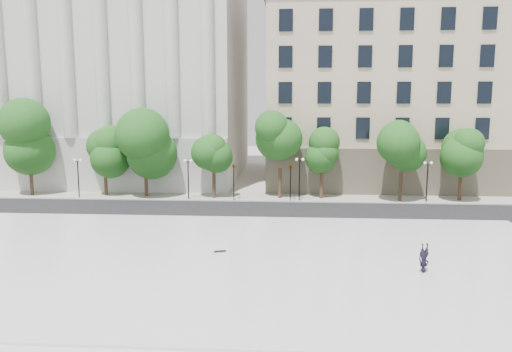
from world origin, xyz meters
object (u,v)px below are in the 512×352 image
object	(u,v)px
traffic_light_east	(291,165)
person_lying	(424,268)
traffic_light_west	(234,164)
skateboard	(220,251)

from	to	relation	value
traffic_light_east	person_lying	world-z (taller)	traffic_light_east
traffic_light_east	person_lying	distance (m)	22.39
traffic_light_west	person_lying	xyz separation A→B (m)	(13.03, -20.91, -3.06)
person_lying	traffic_light_west	bearing A→B (deg)	108.65
traffic_light_east	skateboard	xyz separation A→B (m)	(-4.55, -17.93, -3.19)
traffic_light_east	traffic_light_west	bearing A→B (deg)	-180.00
traffic_light_east	person_lying	xyz separation A→B (m)	(7.42, -20.91, -3.00)
traffic_light_west	traffic_light_east	size ratio (longest dim) A/B	1.01
traffic_light_west	person_lying	bearing A→B (deg)	-58.08
person_lying	traffic_light_east	bearing A→B (deg)	96.27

